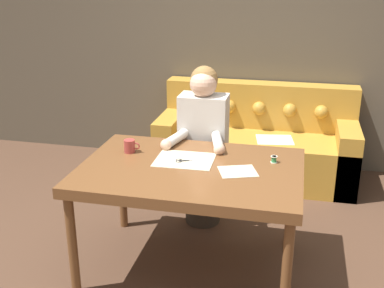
{
  "coord_description": "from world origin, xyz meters",
  "views": [
    {
      "loc": [
        0.58,
        -2.67,
        1.96
      ],
      "look_at": [
        -0.09,
        0.25,
        0.85
      ],
      "focal_mm": 45.0,
      "sensor_mm": 36.0,
      "label": 1
    }
  ],
  "objects_px": {
    "person": "(203,148)",
    "mug": "(130,146)",
    "dining_table": "(191,177)",
    "couch": "(256,145)",
    "scissors": "(186,161)",
    "thread_spool": "(274,159)"
  },
  "relations": [
    {
      "from": "person",
      "to": "scissors",
      "type": "distance_m",
      "value": 0.58
    },
    {
      "from": "thread_spool",
      "to": "scissors",
      "type": "bearing_deg",
      "value": -169.32
    },
    {
      "from": "couch",
      "to": "mug",
      "type": "height_order",
      "value": "couch"
    },
    {
      "from": "dining_table",
      "to": "couch",
      "type": "distance_m",
      "value": 1.74
    },
    {
      "from": "person",
      "to": "mug",
      "type": "height_order",
      "value": "person"
    },
    {
      "from": "person",
      "to": "mug",
      "type": "relative_size",
      "value": 11.31
    },
    {
      "from": "scissors",
      "to": "mug",
      "type": "height_order",
      "value": "mug"
    },
    {
      "from": "couch",
      "to": "mug",
      "type": "distance_m",
      "value": 1.76
    },
    {
      "from": "thread_spool",
      "to": "dining_table",
      "type": "bearing_deg",
      "value": -159.89
    },
    {
      "from": "couch",
      "to": "mug",
      "type": "bearing_deg",
      "value": -115.99
    },
    {
      "from": "person",
      "to": "thread_spool",
      "type": "xyz_separation_m",
      "value": [
        0.57,
        -0.46,
        0.13
      ]
    },
    {
      "from": "dining_table",
      "to": "mug",
      "type": "relative_size",
      "value": 12.58
    },
    {
      "from": "scissors",
      "to": "thread_spool",
      "type": "relative_size",
      "value": 4.67
    },
    {
      "from": "person",
      "to": "thread_spool",
      "type": "relative_size",
      "value": 28.4
    },
    {
      "from": "dining_table",
      "to": "thread_spool",
      "type": "relative_size",
      "value": 31.6
    },
    {
      "from": "person",
      "to": "scissors",
      "type": "bearing_deg",
      "value": -90.32
    },
    {
      "from": "person",
      "to": "scissors",
      "type": "relative_size",
      "value": 6.08
    },
    {
      "from": "couch",
      "to": "person",
      "type": "distance_m",
      "value": 1.13
    },
    {
      "from": "dining_table",
      "to": "couch",
      "type": "height_order",
      "value": "couch"
    },
    {
      "from": "person",
      "to": "mug",
      "type": "xyz_separation_m",
      "value": [
        -0.42,
        -0.49,
        0.16
      ]
    },
    {
      "from": "couch",
      "to": "scissors",
      "type": "xyz_separation_m",
      "value": [
        -0.33,
        -1.6,
        0.44
      ]
    },
    {
      "from": "scissors",
      "to": "mug",
      "type": "xyz_separation_m",
      "value": [
        -0.41,
        0.08,
        0.04
      ]
    }
  ]
}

